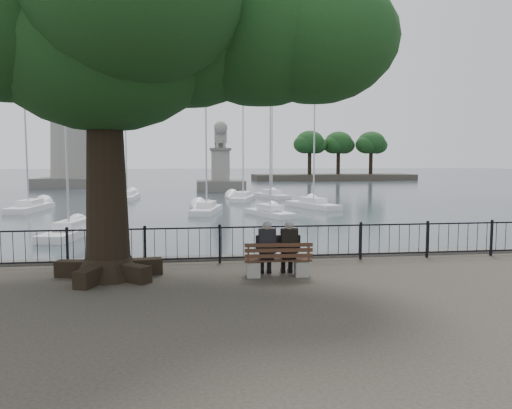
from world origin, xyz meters
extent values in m
cube|color=#4F4D47|center=(0.00, 3.00, -0.50)|extent=(200.00, 0.40, 1.20)
plane|color=#283138|center=(0.00, 103.00, -1.00)|extent=(260.00, 260.00, 0.00)
cube|color=black|center=(0.00, 2.50, 0.98)|extent=(22.00, 0.04, 0.04)
cube|color=black|center=(0.00, 2.50, 0.15)|extent=(22.00, 0.04, 0.04)
cube|color=gray|center=(-0.29, 0.82, 0.18)|extent=(0.34, 0.43, 0.37)
cube|color=gray|center=(0.88, 0.75, 0.18)|extent=(0.34, 0.43, 0.37)
cube|color=#341F14|center=(0.30, 0.78, 0.41)|extent=(1.65, 0.55, 0.04)
cube|color=#341F14|center=(0.28, 0.54, 0.68)|extent=(1.63, 0.13, 0.36)
cube|color=black|center=(0.04, 0.81, 0.52)|extent=(0.34, 0.29, 0.22)
cube|color=black|center=(0.03, 0.71, 0.86)|extent=(0.41, 0.24, 0.54)
sphere|color=tan|center=(0.03, 0.75, 1.24)|extent=(0.21, 0.21, 0.21)
ellipsoid|color=gray|center=(0.03, 0.72, 1.27)|extent=(0.22, 0.22, 0.18)
cube|color=black|center=(0.05, 1.07, 0.20)|extent=(0.31, 0.42, 0.41)
cube|color=black|center=(0.57, 0.78, 0.52)|extent=(0.34, 0.29, 0.22)
cube|color=black|center=(0.57, 0.68, 0.86)|extent=(0.41, 0.24, 0.54)
sphere|color=tan|center=(0.57, 0.71, 1.24)|extent=(0.21, 0.21, 0.21)
ellipsoid|color=gray|center=(0.57, 0.69, 1.27)|extent=(0.22, 0.22, 0.18)
cube|color=black|center=(0.59, 1.04, 0.20)|extent=(0.31, 0.42, 0.41)
cone|color=black|center=(-3.76, 1.23, 0.25)|extent=(1.67, 1.67, 0.49)
cone|color=black|center=(-3.76, 1.23, 2.94)|extent=(1.08, 1.08, 5.88)
ellipsoid|color=#133615|center=(-3.76, 1.23, 5.69)|extent=(5.69, 5.69, 4.44)
ellipsoid|color=#133615|center=(-1.90, 1.62, 6.08)|extent=(5.10, 5.10, 3.98)
ellipsoid|color=#133615|center=(-0.03, 1.32, 5.88)|extent=(4.51, 4.51, 3.52)
ellipsoid|color=#133615|center=(1.24, 0.93, 5.69)|extent=(3.92, 3.92, 3.06)
ellipsoid|color=#133615|center=(-5.72, 0.74, 5.98)|extent=(4.90, 4.90, 3.82)
ellipsoid|color=#133615|center=(-4.64, 2.99, 6.27)|extent=(4.51, 4.51, 3.52)
ellipsoid|color=#133615|center=(-1.11, 2.60, 6.47)|extent=(4.31, 4.31, 3.36)
cube|color=#4F4D47|center=(-18.00, 62.00, -0.40)|extent=(9.38, 9.38, 1.40)
cone|color=gray|center=(-18.00, 62.00, 11.26)|extent=(6.00, 6.00, 22.52)
cylinder|color=#4F4D47|center=(-18.00, 62.00, 22.77)|extent=(6.18, 6.18, 0.50)
cube|color=#4F4D47|center=(2.00, 50.00, -0.40)|extent=(5.73, 5.73, 1.40)
cube|color=gray|center=(2.00, 50.00, 2.01)|extent=(2.10, 2.48, 3.82)
cube|color=#4F4D47|center=(2.00, 50.00, 4.07)|extent=(2.48, 2.86, 0.30)
cube|color=gray|center=(2.00, 50.29, 4.89)|extent=(1.24, 2.10, 1.34)
cube|color=gray|center=(2.00, 49.33, 5.55)|extent=(1.43, 0.95, 1.53)
sphere|color=gray|center=(2.00, 48.95, 6.60)|extent=(1.62, 1.62, 1.62)
cube|color=white|center=(-7.70, 14.61, -0.90)|extent=(2.28, 5.06, 0.54)
cube|color=white|center=(-7.70, 14.61, -0.40)|extent=(1.36, 2.15, 0.41)
cylinder|color=#B3B3BA|center=(-7.70, 14.34, 3.74)|extent=(0.11, 0.11, 8.68)
cube|color=white|center=(-0.58, 24.95, -0.90)|extent=(2.63, 5.56, 0.60)
cube|color=white|center=(-0.58, 24.95, -0.40)|extent=(1.55, 2.37, 0.45)
cylinder|color=#B3B3BA|center=(-0.58, 24.65, 4.82)|extent=(0.12, 0.12, 10.84)
cube|color=white|center=(3.58, 22.24, -0.90)|extent=(2.99, 4.96, 0.53)
cube|color=white|center=(3.58, 22.24, -0.40)|extent=(1.62, 2.18, 0.40)
cylinder|color=#B3B3BA|center=(3.58, 21.98, 3.44)|extent=(0.11, 0.11, 8.09)
cube|color=white|center=(7.90, 27.50, -0.90)|extent=(3.54, 5.79, 0.62)
cube|color=white|center=(7.90, 27.50, -0.40)|extent=(1.91, 2.55, 0.47)
cylinder|color=#B3B3BA|center=(7.90, 27.19, 3.68)|extent=(0.12, 0.12, 8.56)
cube|color=white|center=(-13.62, 28.04, -0.90)|extent=(2.14, 5.97, 0.65)
cube|color=white|center=(-13.62, 28.04, -0.40)|extent=(1.40, 2.48, 0.49)
cylinder|color=#B3B3BA|center=(-13.62, 27.72, 5.90)|extent=(0.13, 0.13, 13.00)
cube|color=white|center=(3.16, 35.29, -0.90)|extent=(3.04, 5.73, 0.61)
cube|color=white|center=(3.16, 35.29, -0.40)|extent=(1.72, 2.48, 0.46)
cylinder|color=#B3B3BA|center=(3.16, 34.99, 4.39)|extent=(0.12, 0.12, 9.99)
cube|color=white|center=(6.36, 38.24, -0.90)|extent=(3.15, 5.57, 0.60)
cube|color=white|center=(6.36, 38.24, -0.40)|extent=(1.74, 2.43, 0.45)
cylinder|color=#B3B3BA|center=(6.36, 37.94, 3.87)|extent=(0.12, 0.12, 8.95)
cube|color=white|center=(-7.69, 37.97, -0.90)|extent=(1.87, 6.13, 0.68)
cube|color=white|center=(-7.69, 37.97, -0.40)|extent=(1.31, 2.51, 0.51)
cylinder|color=#B3B3BA|center=(-7.69, 37.63, 6.25)|extent=(0.14, 0.14, 13.71)
cube|color=#2F2C26|center=(25.00, 80.00, -0.50)|extent=(30.00, 8.00, 1.20)
cylinder|color=black|center=(20.00, 78.00, 2.00)|extent=(0.70, 0.70, 4.00)
ellipsoid|color=#133615|center=(20.00, 78.00, 6.00)|extent=(5.20, 5.20, 4.16)
cylinder|color=black|center=(26.00, 80.00, 2.00)|extent=(0.70, 0.70, 4.00)
ellipsoid|color=#133615|center=(26.00, 80.00, 6.00)|extent=(5.20, 5.20, 4.16)
cylinder|color=black|center=(32.00, 79.00, 2.00)|extent=(0.70, 0.70, 4.00)
ellipsoid|color=#133615|center=(32.00, 79.00, 6.00)|extent=(5.20, 5.20, 4.16)
camera|label=1|loc=(-1.81, -10.97, 2.82)|focal=35.00mm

